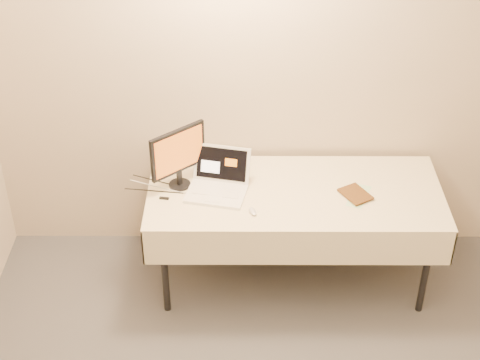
{
  "coord_description": "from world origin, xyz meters",
  "views": [
    {
      "loc": [
        -0.34,
        -1.71,
        3.44
      ],
      "look_at": [
        -0.35,
        1.99,
        0.86
      ],
      "focal_mm": 55.0,
      "sensor_mm": 36.0,
      "label": 1
    }
  ],
  "objects_px": {
    "book": "(347,186)",
    "table": "(295,199)",
    "laptop": "(218,181)",
    "monitor": "(178,154)"
  },
  "relations": [
    {
      "from": "book",
      "to": "table",
      "type": "bearing_deg",
      "value": 134.61
    },
    {
      "from": "laptop",
      "to": "book",
      "type": "distance_m",
      "value": 0.8
    },
    {
      "from": "table",
      "to": "laptop",
      "type": "xyz_separation_m",
      "value": [
        -0.48,
        0.02,
        0.12
      ]
    },
    {
      "from": "table",
      "to": "book",
      "type": "height_order",
      "value": "book"
    },
    {
      "from": "table",
      "to": "laptop",
      "type": "distance_m",
      "value": 0.5
    },
    {
      "from": "table",
      "to": "monitor",
      "type": "xyz_separation_m",
      "value": [
        -0.73,
        0.06,
        0.3
      ]
    },
    {
      "from": "table",
      "to": "monitor",
      "type": "bearing_deg",
      "value": 175.16
    },
    {
      "from": "table",
      "to": "laptop",
      "type": "relative_size",
      "value": 4.38
    },
    {
      "from": "laptop",
      "to": "monitor",
      "type": "relative_size",
      "value": 1.04
    },
    {
      "from": "book",
      "to": "laptop",
      "type": "bearing_deg",
      "value": 142.24
    }
  ]
}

